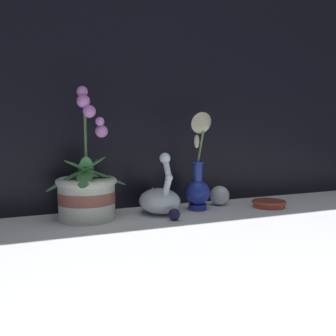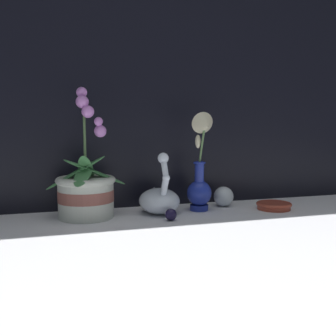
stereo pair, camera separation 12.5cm
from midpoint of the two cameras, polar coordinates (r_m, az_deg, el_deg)
ground_plane at (r=1.17m, az=6.32°, el=-7.70°), size 2.80×2.80×0.00m
window_backdrop at (r=1.42m, az=2.23°, el=19.17°), size 2.80×0.03×1.20m
orchid_potted_plant at (r=1.21m, az=-8.94°, el=-3.20°), size 0.25×0.24×0.40m
swan_figurine at (r=1.26m, az=1.55°, el=-4.50°), size 0.13×0.19×0.20m
blue_vase at (r=1.29m, az=7.54°, el=-0.96°), size 0.08×0.12×0.32m
glass_sphere at (r=1.39m, az=10.63°, el=-4.10°), size 0.07×0.07×0.07m
amber_dish at (r=1.39m, az=17.64°, el=-5.20°), size 0.12×0.12×0.02m
glass_bauble at (r=1.17m, az=3.49°, el=-6.80°), size 0.04×0.04×0.04m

